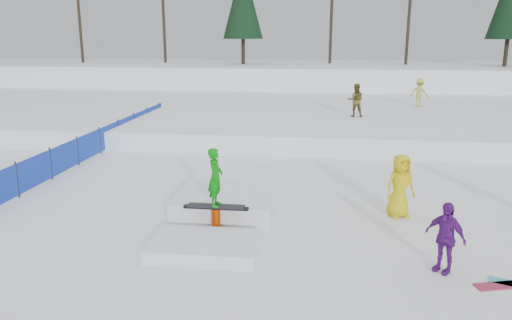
# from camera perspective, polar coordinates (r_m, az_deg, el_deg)

# --- Properties ---
(ground) EXTENTS (120.00, 120.00, 0.00)m
(ground) POSITION_cam_1_polar(r_m,az_deg,el_deg) (13.33, -3.27, -6.61)
(ground) COLOR white
(snow_berm) EXTENTS (60.00, 14.00, 2.40)m
(snow_berm) POSITION_cam_1_polar(r_m,az_deg,el_deg) (42.45, 4.27, 9.33)
(snow_berm) COLOR white
(snow_berm) RESTS_ON ground
(snow_midrise) EXTENTS (50.00, 18.00, 0.80)m
(snow_midrise) POSITION_cam_1_polar(r_m,az_deg,el_deg) (28.67, 2.64, 5.45)
(snow_midrise) COLOR white
(snow_midrise) RESTS_ON ground
(safety_fence) EXTENTS (0.05, 16.00, 1.10)m
(safety_fence) POSITION_cam_1_polar(r_m,az_deg,el_deg) (21.23, -17.41, 2.16)
(safety_fence) COLOR #1635AA
(safety_fence) RESTS_ON ground
(walker_olive) EXTENTS (0.79, 0.62, 1.61)m
(walker_olive) POSITION_cam_1_polar(r_m,az_deg,el_deg) (25.00, 11.31, 6.71)
(walker_olive) COLOR #4D451A
(walker_olive) RESTS_ON snow_midrise
(walker_ygreen) EXTENTS (1.17, 1.02, 1.57)m
(walker_ygreen) POSITION_cam_1_polar(r_m,az_deg,el_deg) (29.52, 18.18, 7.34)
(walker_ygreen) COLOR #A5B239
(walker_ygreen) RESTS_ON snow_midrise
(spectator_purple) EXTENTS (0.89, 0.86, 1.49)m
(spectator_purple) POSITION_cam_1_polar(r_m,az_deg,el_deg) (10.87, 20.79, -8.25)
(spectator_purple) COLOR #5D167F
(spectator_purple) RESTS_ON ground
(spectator_yellow) EXTENTS (0.98, 0.84, 1.70)m
(spectator_yellow) POSITION_cam_1_polar(r_m,az_deg,el_deg) (13.69, 16.14, -2.85)
(spectator_yellow) COLOR gold
(spectator_yellow) RESTS_ON ground
(loose_board_red) EXTENTS (1.42, 0.67, 0.03)m
(loose_board_red) POSITION_cam_1_polar(r_m,az_deg,el_deg) (11.09, 27.00, -12.59)
(loose_board_red) COLOR maroon
(loose_board_red) RESTS_ON ground
(jib_rail_feature) EXTENTS (2.60, 4.40, 2.11)m
(jib_rail_feature) POSITION_cam_1_polar(r_m,az_deg,el_deg) (12.86, -4.03, -5.97)
(jib_rail_feature) COLOR white
(jib_rail_feature) RESTS_ON ground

